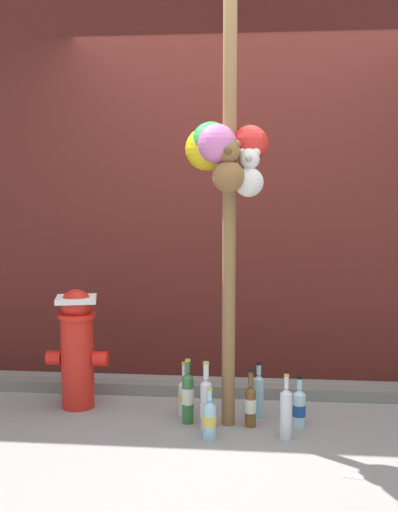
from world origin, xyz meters
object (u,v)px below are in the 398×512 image
fire_hydrant (77,346)px  bottle_2 (299,407)px  bottle_1 (251,404)px  bottle_6 (206,404)px  bottle_7 (184,396)px  bottle_5 (188,396)px  bottle_3 (209,419)px  bottle_0 (259,394)px  bottle_4 (286,412)px  memorial_post (225,125)px

fire_hydrant → bottle_2: bearing=-7.9°
bottle_1 → bottle_6: bottle_6 is taller
bottle_1 → bottle_7: (-0.42, 0.15, -0.01)m
fire_hydrant → bottle_5: 0.80m
bottle_3 → bottle_5: size_ratio=0.75×
bottle_1 → bottle_3: (-0.23, -0.22, -0.02)m
bottle_2 → bottle_0: bearing=151.6°
bottle_1 → bottle_6: bearing=-165.0°
bottle_3 → bottle_6: 0.15m
bottle_2 → fire_hydrant: bearing=172.1°
fire_hydrant → bottle_1: 1.17m
bottle_4 → bottle_7: bottle_4 is taller
fire_hydrant → bottle_2: (1.40, -0.20, -0.29)m
bottle_5 → memorial_post: bearing=-0.6°
bottle_0 → bottle_2: (0.24, -0.13, -0.03)m
memorial_post → bottle_6: 1.62m
bottle_0 → bottle_4: size_ratio=0.92×
bottle_0 → bottle_5: (-0.42, -0.14, 0.02)m
bottle_2 → bottle_6: (-0.55, -0.10, 0.04)m
bottle_0 → bottle_7: size_ratio=1.02×
bottle_6 → bottle_7: bearing=124.9°
fire_hydrant → bottle_4: size_ratio=2.06×
bottle_5 → bottle_2: bearing=1.0°
bottle_1 → bottle_2: bearing=6.5°
bottle_0 → bottle_5: bottle_5 is taller
bottle_6 → bottle_1: bearing=15.0°
bottle_6 → bottle_7: (-0.16, 0.22, -0.03)m
memorial_post → bottle_0: bearing=35.0°
bottle_5 → bottle_6: size_ratio=0.97×
bottle_0 → bottle_1: 0.17m
bottle_2 → bottle_3: bearing=-154.3°
memorial_post → bottle_4: 1.66m
fire_hydrant → bottle_1: bearing=-11.6°
memorial_post → bottle_3: size_ratio=10.35×
memorial_post → bottle_4: bearing=-27.6°
bottle_2 → bottle_3: (-0.52, -0.25, 0.00)m
bottle_2 → bottle_5: bottle_5 is taller
bottle_3 → bottle_6: size_ratio=0.72×
bottle_3 → bottle_4: bearing=6.2°
bottle_1 → bottle_5: size_ratio=0.88×
memorial_post → bottle_5: (-0.22, 0.00, -1.60)m
fire_hydrant → bottle_6: size_ratio=1.90×
bottle_0 → bottle_5: size_ratio=0.87×
bottle_5 → bottle_6: bearing=-37.9°
bottle_1 → bottle_7: bearing=159.7°
bottle_4 → bottle_6: bearing=167.9°
fire_hydrant → bottle_7: bearing=-6.1°
bottle_2 → bottle_7: bearing=170.2°
bottle_3 → bottle_7: size_ratio=0.87×
memorial_post → bottle_0: 1.64m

